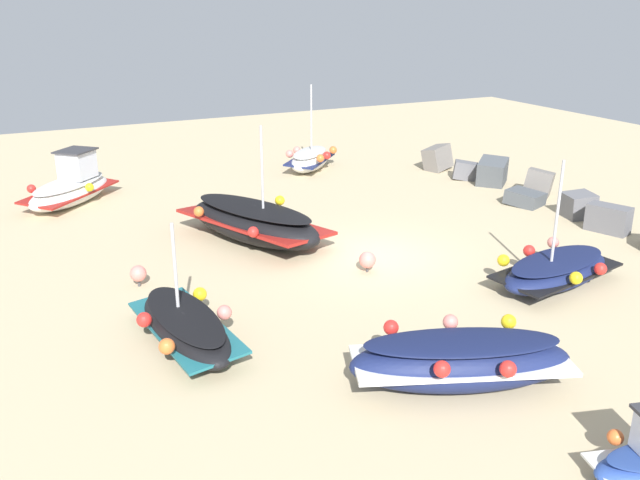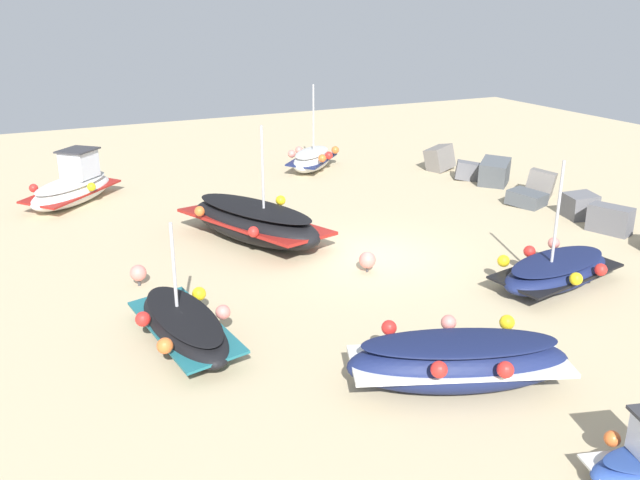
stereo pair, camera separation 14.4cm
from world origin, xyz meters
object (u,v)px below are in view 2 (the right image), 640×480
Objects in this scene: fishing_boat_3 at (184,325)px; mooring_buoy_1 at (367,260)px; fishing_boat_1 at (312,159)px; fishing_boat_0 at (254,221)px; fishing_boat_4 at (557,271)px; fishing_boat_6 at (73,187)px; fishing_boat_2 at (458,361)px; mooring_buoy_0 at (138,273)px.

fishing_boat_3 reaches higher than mooring_buoy_1.
mooring_buoy_1 is (11.87, -3.79, -0.14)m from fishing_boat_1.
fishing_boat_0 reaches higher than fishing_boat_4.
fishing_boat_6 is at bearing 11.78° from fishing_boat_0.
fishing_boat_3 is at bearing 157.82° from fishing_boat_2.
fishing_boat_0 is 1.53× the size of fishing_boat_1.
fishing_boat_0 is 1.39× the size of fishing_boat_6.
fishing_boat_1 reaches higher than fishing_boat_4.
fishing_boat_1 is 10.57m from fishing_boat_6.
mooring_buoy_0 is at bearing 142.21° from fishing_boat_2.
fishing_boat_4 is at bearing 76.90° from fishing_boat_3.
fishing_boat_6 is 9.24m from mooring_buoy_0.
fishing_boat_0 is 6.99m from fishing_boat_3.
fishing_boat_4 is 5.22m from mooring_buoy_1.
fishing_boat_3 is 1.00× the size of fishing_boat_6.
mooring_buoy_1 is at bearing -175.00° from fishing_boat_0.
fishing_boat_2 is 6.21m from fishing_boat_3.
fishing_boat_3 reaches higher than fishing_boat_6.
fishing_boat_2 is 6.32m from mooring_buoy_1.
mooring_buoy_1 is at bearing 73.23° from mooring_buoy_0.
fishing_boat_4 is (7.02, 6.19, -0.23)m from fishing_boat_0.
fishing_boat_6 reaches higher than fishing_boat_2.
fishing_boat_3 is at bearing 9.38° from fishing_boat_1.
fishing_boat_6 is at bearing 128.73° from fishing_boat_2.
fishing_boat_3 is at bearing 124.32° from fishing_boat_0.
fishing_boat_1 is 14.97m from fishing_boat_4.
fishing_boat_0 is 8.58m from fishing_boat_6.
fishing_boat_1 is 6.42× the size of mooring_buoy_0.
fishing_boat_0 reaches higher than mooring_buoy_1.
fishing_boat_0 is at bearing -153.12° from mooring_buoy_1.
fishing_boat_1 reaches higher than fishing_boat_2.
fishing_boat_4 is 1.01× the size of fishing_boat_6.
mooring_buoy_0 is at bearing -106.77° from mooring_buoy_1.
fishing_boat_6 reaches higher than mooring_buoy_1.
mooring_buoy_1 is at bearing -105.13° from fishing_boat_6.
fishing_boat_6 reaches higher than mooring_buoy_0.
fishing_boat_3 is (-4.28, -4.49, -0.18)m from fishing_boat_2.
fishing_boat_1 reaches higher than fishing_boat_0.
fishing_boat_6 is (-7.15, -4.76, -0.03)m from fishing_boat_0.
fishing_boat_6 is 12.97m from mooring_buoy_1.
fishing_boat_2 is 1.12× the size of fishing_boat_4.
fishing_boat_0 is 1.40× the size of fishing_boat_3.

